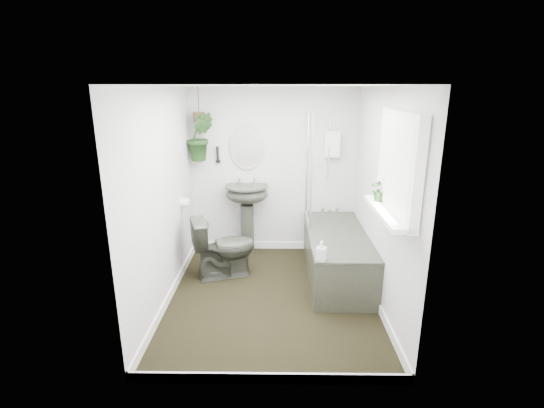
{
  "coord_description": "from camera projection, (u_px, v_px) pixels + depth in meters",
  "views": [
    {
      "loc": [
        0.05,
        -4.01,
        2.28
      ],
      "look_at": [
        0.0,
        0.15,
        1.05
      ],
      "focal_mm": 26.0,
      "sensor_mm": 36.0,
      "label": 1
    }
  ],
  "objects": [
    {
      "name": "wall_front",
      "position": [
        269.0,
        252.0,
        2.81
      ],
      "size": [
        2.3,
        0.02,
        2.3
      ],
      "primitive_type": "cube",
      "color": "silver",
      "rests_on": "ground"
    },
    {
      "name": "sill_plant",
      "position": [
        381.0,
        189.0,
        3.71
      ],
      "size": [
        0.22,
        0.19,
        0.23
      ],
      "primitive_type": "imported",
      "rotation": [
        0.0,
        0.0,
        -0.07
      ],
      "color": "black",
      "rests_on": "window_sill"
    },
    {
      "name": "skirting",
      "position": [
        272.0,
        292.0,
        4.48
      ],
      "size": [
        2.3,
        2.8,
        0.1
      ],
      "primitive_type": "cube",
      "color": "white",
      "rests_on": "floor"
    },
    {
      "name": "soap_bottle",
      "position": [
        321.0,
        251.0,
        4.01
      ],
      "size": [
        0.12,
        0.12,
        0.21
      ],
      "primitive_type": "imported",
      "rotation": [
        0.0,
        0.0,
        -0.39
      ],
      "color": "#312927",
      "rests_on": "bathtub"
    },
    {
      "name": "pedestal_sink",
      "position": [
        247.0,
        219.0,
        5.54
      ],
      "size": [
        0.66,
        0.59,
        1.0
      ],
      "primitive_type": null,
      "rotation": [
        0.0,
        0.0,
        -0.16
      ],
      "color": "#31342A",
      "rests_on": "floor"
    },
    {
      "name": "wall_left",
      "position": [
        163.0,
        199.0,
        4.18
      ],
      "size": [
        0.02,
        2.8,
        2.3
      ],
      "primitive_type": "cube",
      "color": "silver",
      "rests_on": "ground"
    },
    {
      "name": "wall_back",
      "position": [
        273.0,
        172.0,
        5.52
      ],
      "size": [
        2.3,
        0.02,
        2.3
      ],
      "primitive_type": "cube",
      "color": "silver",
      "rests_on": "ground"
    },
    {
      "name": "window_blinds",
      "position": [
        394.0,
        165.0,
        3.34
      ],
      "size": [
        0.01,
        0.86,
        0.76
      ],
      "primitive_type": "cube",
      "color": "white",
      "rests_on": "wall_right"
    },
    {
      "name": "wall_sconce",
      "position": [
        218.0,
        155.0,
        5.41
      ],
      "size": [
        0.04,
        0.04,
        0.22
      ],
      "primitive_type": "cylinder",
      "color": "black",
      "rests_on": "wall_back"
    },
    {
      "name": "wall_right",
      "position": [
        382.0,
        199.0,
        4.15
      ],
      "size": [
        0.02,
        2.8,
        2.3
      ],
      "primitive_type": "cube",
      "color": "silver",
      "rests_on": "ground"
    },
    {
      "name": "bathtub",
      "position": [
        337.0,
        255.0,
        4.88
      ],
      "size": [
        0.72,
        1.72,
        0.58
      ],
      "primitive_type": null,
      "color": "#31342A",
      "rests_on": "floor"
    },
    {
      "name": "hanging_pot",
      "position": [
        199.0,
        117.0,
        5.16
      ],
      "size": [
        0.16,
        0.16,
        0.12
      ],
      "primitive_type": "cylinder",
      "color": "#4F3927",
      "rests_on": "ceiling"
    },
    {
      "name": "bath_screen",
      "position": [
        309.0,
        169.0,
        5.07
      ],
      "size": [
        0.04,
        0.72,
        1.4
      ],
      "primitive_type": null,
      "color": "silver",
      "rests_on": "bathtub"
    },
    {
      "name": "window_sill",
      "position": [
        387.0,
        212.0,
        3.46
      ],
      "size": [
        0.18,
        1.0,
        0.04
      ],
      "primitive_type": "cube",
      "color": "white",
      "rests_on": "wall_right"
    },
    {
      "name": "toilet",
      "position": [
        224.0,
        247.0,
        4.87
      ],
      "size": [
        0.86,
        0.65,
        0.78
      ],
      "primitive_type": "imported",
      "rotation": [
        0.0,
        0.0,
        1.89
      ],
      "color": "#31342A",
      "rests_on": "floor"
    },
    {
      "name": "window_recess",
      "position": [
        399.0,
        165.0,
        3.34
      ],
      "size": [
        0.08,
        1.0,
        0.9
      ],
      "primitive_type": "cube",
      "color": "white",
      "rests_on": "wall_right"
    },
    {
      "name": "ceiling",
      "position": [
        272.0,
        85.0,
        3.84
      ],
      "size": [
        2.3,
        2.8,
        0.02
      ],
      "primitive_type": "cube",
      "color": "white",
      "rests_on": "ground"
    },
    {
      "name": "toilet_roll_holder",
      "position": [
        185.0,
        203.0,
        4.92
      ],
      "size": [
        0.11,
        0.11,
        0.11
      ],
      "primitive_type": "cylinder",
      "rotation": [
        0.0,
        1.57,
        0.0
      ],
      "color": "white",
      "rests_on": "wall_left"
    },
    {
      "name": "floor",
      "position": [
        272.0,
        297.0,
        4.49
      ],
      "size": [
        2.3,
        2.8,
        0.02
      ],
      "primitive_type": "cube",
      "color": "black",
      "rests_on": "ground"
    },
    {
      "name": "hanging_plant",
      "position": [
        200.0,
        137.0,
        5.23
      ],
      "size": [
        0.41,
        0.36,
        0.64
      ],
      "primitive_type": "imported",
      "rotation": [
        0.0,
        0.0,
        0.23
      ],
      "color": "black",
      "rests_on": "ceiling"
    },
    {
      "name": "shower_box",
      "position": [
        332.0,
        144.0,
        5.33
      ],
      "size": [
        0.2,
        0.1,
        0.35
      ],
      "primitive_type": "cube",
      "color": "white",
      "rests_on": "wall_back"
    },
    {
      "name": "oval_mirror",
      "position": [
        247.0,
        147.0,
        5.38
      ],
      "size": [
        0.46,
        0.03,
        0.62
      ],
      "primitive_type": "ellipsoid",
      "color": "#B0A899",
      "rests_on": "wall_back"
    }
  ]
}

